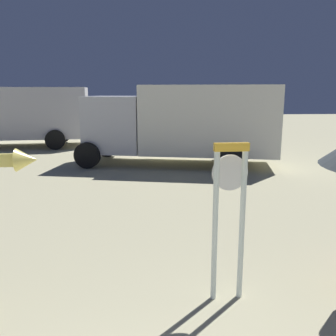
% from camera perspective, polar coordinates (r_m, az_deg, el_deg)
% --- Properties ---
extents(standing_clock, '(0.44, 0.11, 2.03)m').
position_cam_1_polar(standing_clock, '(4.55, 9.60, -5.69)').
color(standing_clock, white).
rests_on(standing_clock, ground_plane).
extents(box_truck_near, '(7.29, 3.85, 2.83)m').
position_cam_1_polar(box_truck_near, '(13.10, 2.58, 7.34)').
color(box_truck_near, silver).
rests_on(box_truck_near, ground_plane).
extents(box_truck_far, '(6.85, 3.10, 2.81)m').
position_cam_1_polar(box_truck_far, '(18.80, -22.08, 7.87)').
color(box_truck_far, silver).
rests_on(box_truck_far, ground_plane).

